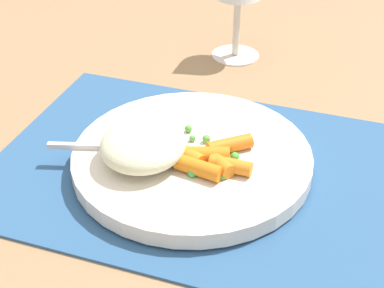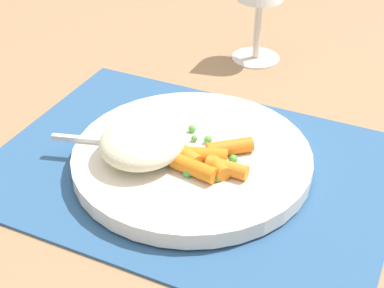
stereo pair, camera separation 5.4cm
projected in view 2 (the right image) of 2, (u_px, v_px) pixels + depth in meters
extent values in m
plane|color=#997551|center=(192.00, 169.00, 0.63)|extent=(2.40, 2.40, 0.00)
cube|color=#2D5684|center=(192.00, 167.00, 0.63)|extent=(0.42, 0.31, 0.01)
cylinder|color=silver|center=(192.00, 158.00, 0.62)|extent=(0.25, 0.25, 0.02)
ellipsoid|color=beige|center=(142.00, 142.00, 0.60)|extent=(0.09, 0.09, 0.04)
cylinder|color=orange|center=(201.00, 156.00, 0.59)|extent=(0.06, 0.03, 0.02)
cylinder|color=orange|center=(215.00, 164.00, 0.58)|extent=(0.04, 0.04, 0.02)
cylinder|color=orange|center=(230.00, 147.00, 0.61)|extent=(0.05, 0.04, 0.02)
cylinder|color=orange|center=(194.00, 168.00, 0.58)|extent=(0.05, 0.02, 0.02)
cylinder|color=orange|center=(227.00, 168.00, 0.58)|extent=(0.04, 0.02, 0.02)
cylinder|color=orange|center=(187.00, 155.00, 0.59)|extent=(0.05, 0.04, 0.02)
sphere|color=green|center=(197.00, 174.00, 0.58)|extent=(0.01, 0.01, 0.01)
sphere|color=green|center=(188.00, 172.00, 0.58)|extent=(0.01, 0.01, 0.01)
sphere|color=#57A13D|center=(208.00, 140.00, 0.62)|extent=(0.01, 0.01, 0.01)
sphere|color=#54A83F|center=(192.00, 129.00, 0.64)|extent=(0.01, 0.01, 0.01)
sphere|color=green|center=(202.00, 148.00, 0.61)|extent=(0.01, 0.01, 0.01)
sphere|color=#59923A|center=(217.00, 178.00, 0.57)|extent=(0.01, 0.01, 0.01)
sphere|color=#529543|center=(194.00, 139.00, 0.63)|extent=(0.01, 0.01, 0.01)
sphere|color=green|center=(234.00, 158.00, 0.60)|extent=(0.01, 0.01, 0.01)
cube|color=silver|center=(205.00, 151.00, 0.61)|extent=(0.05, 0.03, 0.01)
cube|color=silver|center=(117.00, 143.00, 0.62)|extent=(0.14, 0.05, 0.01)
cylinder|color=silver|center=(256.00, 57.00, 0.85)|extent=(0.07, 0.07, 0.00)
cylinder|color=silver|center=(258.00, 28.00, 0.82)|extent=(0.01, 0.01, 0.09)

